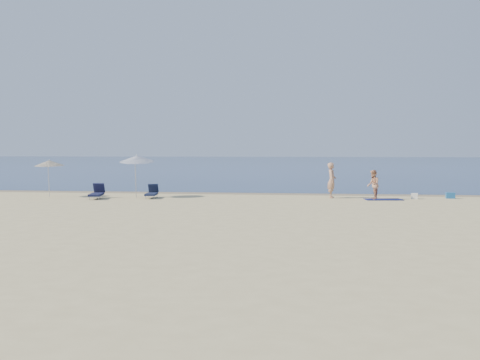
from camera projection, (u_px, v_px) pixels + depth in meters
name	position (u px, v px, depth m)	size (l,w,h in m)	color
ground	(268.00, 247.00, 16.61)	(160.00, 160.00, 0.00)	beige
sea	(317.00, 163.00, 115.49)	(240.00, 160.00, 0.01)	#0D204E
wet_sand_strip	(299.00, 194.00, 35.79)	(240.00, 1.60, 0.00)	#847254
person_left	(332.00, 180.00, 32.99)	(0.71, 0.47, 1.95)	tan
person_right	(373.00, 185.00, 32.01)	(0.77, 0.60, 1.58)	tan
beach_towel	(383.00, 199.00, 31.88)	(1.92, 1.07, 0.03)	#0E134A
white_bag	(414.00, 196.00, 32.45)	(0.35, 0.30, 0.30)	silver
blue_cooler	(450.00, 195.00, 32.71)	(0.46, 0.33, 0.33)	#1D5E9F
umbrella_near	(137.00, 159.00, 33.48)	(2.15, 2.17, 2.49)	silver
umbrella_far	(49.00, 163.00, 33.74)	(1.69, 1.71, 2.16)	silver
lounger_left	(97.00, 193.00, 32.55)	(0.95, 1.94, 0.82)	#16193D
lounger_right	(152.00, 193.00, 33.00)	(0.79, 1.76, 0.75)	#151D3C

